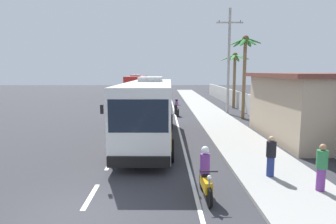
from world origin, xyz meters
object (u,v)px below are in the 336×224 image
Objects in this scene: motorcycle_beside_bus at (177,109)px; pedestrian_near_kerb at (322,166)px; coach_bus_far_lane at (137,85)px; utility_pole_mid at (229,60)px; palm_nearest at (235,69)px; coach_bus_foreground at (149,108)px; palm_second at (245,60)px; pedestrian_midwalk at (271,155)px; motorcycle_trailing at (205,177)px.

motorcycle_beside_bus is 1.24× the size of pedestrian_near_kerb.
utility_pole_mid reaches higher than coach_bus_far_lane.
motorcycle_beside_bus is 9.43m from palm_nearest.
coach_bus_far_lane is (-3.57, 30.61, -0.08)m from coach_bus_foreground.
coach_bus_foreground reaches higher than motorcycle_beside_bus.
motorcycle_beside_bus is 0.32× the size of palm_nearest.
palm_second is (1.58, 15.56, 4.04)m from pedestrian_near_kerb.
coach_bus_foreground is 11.26m from palm_second.
palm_second is at bearing -97.95° from pedestrian_midwalk.
pedestrian_near_kerb is (6.07, -7.88, -0.98)m from coach_bus_foreground.
utility_pole_mid is 1.61× the size of palm_nearest.
pedestrian_near_kerb is at bearing 134.14° from pedestrian_midwalk.
utility_pole_mid is 3.20m from palm_second.
pedestrian_midwalk is (4.88, -6.51, -1.00)m from coach_bus_foreground.
palm_second reaches higher than palm_nearest.
pedestrian_midwalk is 0.25× the size of palm_nearest.
pedestrian_midwalk reaches higher than motorcycle_beside_bus.
coach_bus_foreground is at bearing -50.08° from pedestrian_midwalk.
pedestrian_midwalk is at bearing -99.82° from palm_nearest.
pedestrian_midwalk is 22.43m from palm_nearest.
coach_bus_foreground is at bearing -119.46° from palm_nearest.
utility_pole_mid is at bearing -110.34° from palm_nearest.
utility_pole_mid reaches higher than motorcycle_trailing.
palm_nearest reaches higher than coach_bus_foreground.
motorcycle_trailing is 3.08m from pedestrian_midwalk.
motorcycle_trailing is at bearing -74.61° from coach_bus_foreground.
palm_second is (5.44, 15.69, 4.33)m from motorcycle_trailing.
coach_bus_foreground is 8.20m from pedestrian_midwalk.
coach_bus_foreground is at bearing -83.35° from coach_bus_far_lane.
palm_second is at bearing -20.03° from motorcycle_beside_bus.
palm_nearest is (2.60, 23.21, 3.36)m from pedestrian_near_kerb.
utility_pole_mid is at bearing 101.95° from palm_second.
coach_bus_foreground is 7.90× the size of pedestrian_midwalk.
coach_bus_far_lane reaches higher than pedestrian_near_kerb.
motorcycle_beside_bus is at bearing 78.17° from coach_bus_foreground.
palm_second is at bearing 70.87° from motorcycle_trailing.
pedestrian_near_kerb is at bearing -75.94° from coach_bus_far_lane.
palm_nearest is (3.78, 21.85, 3.38)m from pedestrian_midwalk.
motorcycle_beside_bus is 1.26× the size of pedestrian_midwalk.
pedestrian_near_kerb is 23.60m from palm_nearest.
pedestrian_midwalk is (2.84, -16.24, 0.31)m from motorcycle_beside_bus.
motorcycle_trailing reaches higher than motorcycle_beside_bus.
coach_bus_foreground reaches higher than pedestrian_near_kerb.
pedestrian_near_kerb is 16.15m from palm_second.
motorcycle_trailing is at bearing -89.46° from motorcycle_beside_bus.
motorcycle_beside_bus is at bearing 159.97° from palm_second.
palm_second reaches higher than pedestrian_midwalk.
coach_bus_foreground reaches higher than coach_bus_far_lane.
palm_second is (11.22, -22.93, 3.13)m from coach_bus_far_lane.
coach_bus_far_lane is 19.73m from palm_nearest.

